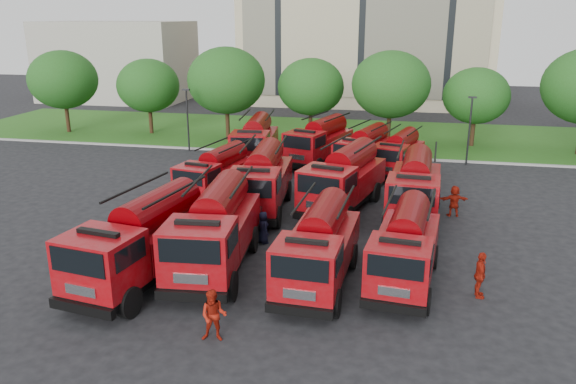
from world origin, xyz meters
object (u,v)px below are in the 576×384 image
fire_truck_1 (215,230)px  fire_truck_11 (399,153)px  firefighter_0 (315,308)px  firefighter_1 (215,340)px  firefighter_3 (417,259)px  firefighter_5 (453,216)px  fire_truck_2 (319,247)px  fire_truck_5 (262,180)px  fire_truck_10 (365,149)px  fire_truck_4 (216,173)px  fire_truck_8 (255,141)px  fire_truck_7 (415,187)px  firefighter_2 (478,297)px  firefighter_4 (263,243)px  fire_truck_9 (319,141)px  fire_truck_0 (143,240)px  fire_truck_3 (405,247)px  fire_truck_6 (344,179)px

fire_truck_1 → fire_truck_11: 19.09m
firefighter_0 → firefighter_1: firefighter_0 is taller
firefighter_3 → firefighter_5: firefighter_5 is taller
fire_truck_2 → firefighter_5: (6.13, 9.66, -1.64)m
fire_truck_5 → fire_truck_10: 11.18m
fire_truck_2 → fire_truck_4: bearing=130.3°
fire_truck_11 → firefighter_3: (1.16, -14.79, -1.46)m
fire_truck_8 → firefighter_3: 19.32m
fire_truck_10 → firefighter_5: (5.63, -8.85, -1.53)m
fire_truck_11 → fire_truck_7: bearing=-68.4°
firefighter_2 → firefighter_4: bearing=68.8°
fire_truck_2 → fire_truck_11: fire_truck_2 is taller
fire_truck_2 → fire_truck_8: (-7.61, 18.52, 0.10)m
fire_truck_10 → fire_truck_11: (2.42, -0.46, -0.07)m
fire_truck_2 → fire_truck_9: bearing=101.4°
fire_truck_1 → fire_truck_7: fire_truck_1 is taller
fire_truck_0 → fire_truck_3: 10.90m
fire_truck_0 → firefighter_2: 13.82m
fire_truck_0 → firefighter_3: (11.31, 4.43, -1.80)m
fire_truck_3 → firefighter_3: (0.61, 2.42, -1.58)m
fire_truck_4 → fire_truck_11: 13.30m
fire_truck_6 → fire_truck_7: fire_truck_6 is taller
firefighter_1 → firefighter_2: bearing=21.4°
fire_truck_7 → fire_truck_9: size_ratio=1.00×
fire_truck_11 → firefighter_1: size_ratio=3.56×
fire_truck_1 → firefighter_0: bearing=-33.6°
fire_truck_6 → firefighter_3: size_ratio=5.46×
fire_truck_10 → firefighter_5: fire_truck_10 is taller
fire_truck_11 → fire_truck_1: bearing=-98.2°
firefighter_1 → firefighter_5: firefighter_1 is taller
fire_truck_4 → firefighter_2: bearing=-24.7°
fire_truck_3 → firefighter_0: size_ratio=3.68×
fire_truck_11 → firefighter_5: 9.09m
fire_truck_1 → fire_truck_6: fire_truck_1 is taller
fire_truck_7 → firefighter_4: 9.15m
fire_truck_9 → firefighter_3: 18.07m
fire_truck_1 → fire_truck_7: size_ratio=1.05×
fire_truck_0 → fire_truck_6: 13.05m
fire_truck_6 → fire_truck_11: (2.95, 8.35, -0.34)m
fire_truck_3 → fire_truck_5: fire_truck_5 is taller
fire_truck_5 → fire_truck_6: bearing=9.0°
fire_truck_3 → fire_truck_0: bearing=-163.3°
fire_truck_1 → fire_truck_10: bearing=69.0°
fire_truck_9 → firefighter_5: fire_truck_9 is taller
fire_truck_2 → fire_truck_6: (-0.03, 9.70, 0.16)m
firefighter_0 → firefighter_2: bearing=-5.1°
fire_truck_9 → fire_truck_10: 3.70m
fire_truck_0 → firefighter_4: (3.92, 4.90, -1.80)m
fire_truck_1 → fire_truck_11: bearing=61.6°
fire_truck_9 → firefighter_1: bearing=-72.1°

